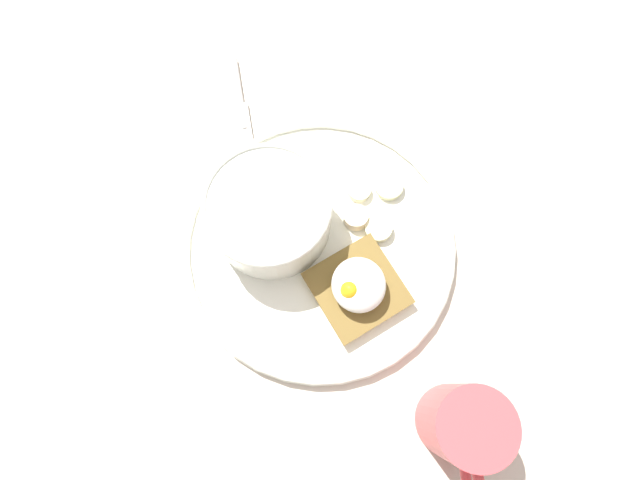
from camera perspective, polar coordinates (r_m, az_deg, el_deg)
ground_plane at (r=56.94cm, az=0.00°, el=-1.12°), size 120.00×120.00×2.00cm
plate at (r=55.21cm, az=0.00°, el=-0.64°), size 30.02×30.02×1.60cm
oatmeal_bowl at (r=52.77cm, az=-5.78°, el=3.06°), size 13.22×13.22×6.78cm
toast_slice at (r=53.23cm, az=4.27°, el=-5.57°), size 11.46×11.46×1.46cm
poached_egg at (r=51.07cm, az=4.36°, el=-5.17°), size 5.80×5.59×3.27cm
banana_slice_front at (r=56.74cm, az=4.50°, el=5.67°), size 3.38×3.39×1.05cm
banana_slice_left at (r=57.31cm, az=7.91°, el=6.07°), size 3.92×3.96×1.07cm
banana_slice_back at (r=55.34cm, az=6.74°, el=1.33°), size 3.02×3.13×1.36cm
banana_slice_right at (r=55.36cm, az=4.12°, el=2.59°), size 3.04×2.91×1.57cm
coffee_mug at (r=51.02cm, az=16.11°, el=-19.82°), size 10.87×7.26×9.50cm
knife at (r=63.44cm, az=-9.00°, el=14.92°), size 13.37×1.81×0.80cm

